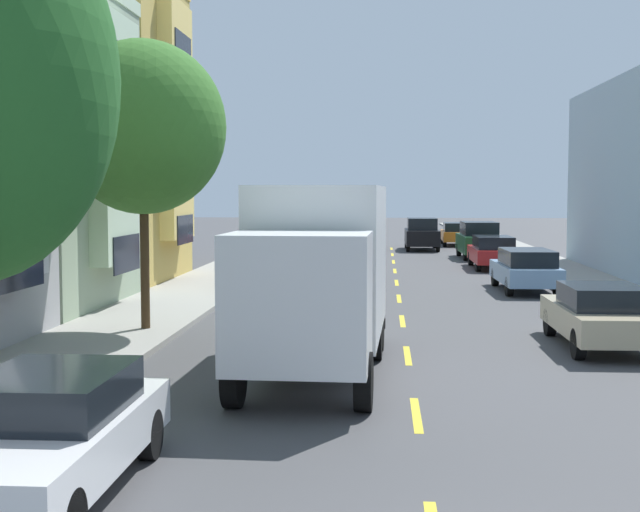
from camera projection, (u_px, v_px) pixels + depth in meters
The scene contains 17 objects.
ground_plane at pixel (395, 275), 36.68m from camera, with size 160.00×160.00×0.00m, color #424244.
sidewalk_left at pixel (220, 277), 35.20m from camera, with size 3.20×120.00×0.14m, color #99968E.
sidewalk_right at pixel (578, 280), 34.18m from camera, with size 3.20×120.00×0.14m, color #99968E.
lane_centerline_dashes at pixel (398, 290), 31.21m from camera, with size 0.14×47.20×0.01m.
townhouse_fourth_mustard at pixel (34, 134), 33.73m from camera, with size 11.47×7.53×11.90m.
street_tree_second at pixel (143, 127), 21.28m from camera, with size 4.07×4.07×7.07m.
delivery_box_truck at pixel (319, 268), 17.11m from camera, with size 2.64×7.61×3.63m.
parked_pickup_burgundy at pixel (307, 243), 45.54m from camera, with size 2.14×5.35×1.73m.
parked_wagon_red at pixel (492, 251), 39.77m from camera, with size 1.82×4.70×1.50m.
parked_wagon_orange at pixel (456, 233), 56.78m from camera, with size 1.93×4.74×1.50m.
parked_suv_forest at pixel (479, 240), 45.84m from camera, with size 2.04×4.84×1.93m.
parked_sedan_champagne at pixel (599, 315), 19.69m from camera, with size 1.82×4.51×1.43m.
parked_wagon_sky at pixel (526, 269), 30.73m from camera, with size 1.92×4.74×1.50m.
parked_sedan_teal at pixel (324, 235), 55.55m from camera, with size 1.83×4.51×1.43m.
parked_wagon_navy at pixel (276, 267), 31.37m from camera, with size 1.87×4.72×1.50m.
parked_sedan_white at pixel (47, 433), 10.05m from camera, with size 1.81×4.50×1.43m.
moving_black_sedan at pixel (422, 234), 52.45m from camera, with size 1.95×4.80×1.93m.
Camera 1 is at (-0.55, -6.66, 3.53)m, focal length 49.04 mm.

